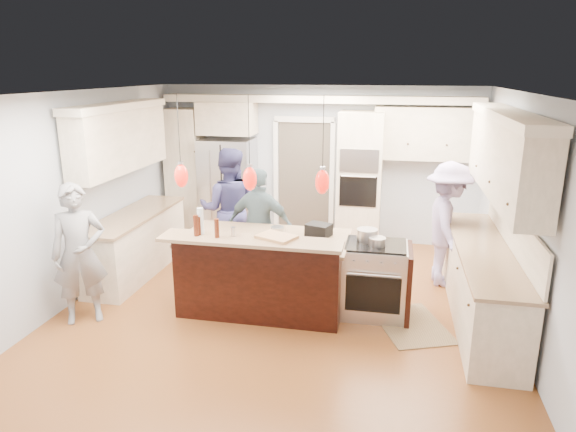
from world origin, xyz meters
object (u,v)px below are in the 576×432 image
person_far_left (229,209)px  refrigerator (228,190)px  island_range (377,280)px  person_bar_end (79,254)px  kitchen_island (265,271)px

person_far_left → refrigerator: bearing=-81.2°
island_range → person_bar_end: person_bar_end is taller
refrigerator → kitchen_island: (1.30, -2.57, -0.41)m
person_bar_end → person_far_left: bearing=27.6°
refrigerator → person_far_left: size_ratio=0.97×
refrigerator → island_range: bearing=-42.6°
kitchen_island → person_bar_end: bearing=-158.6°
kitchen_island → island_range: bearing=3.1°
island_range → person_far_left: size_ratio=0.50×
kitchen_island → person_bar_end: 2.24m
refrigerator → island_range: refrigerator is taller
refrigerator → kitchen_island: refrigerator is taller
refrigerator → person_far_left: (0.45, -1.34, 0.03)m
person_bar_end → island_range: bearing=-17.5°
kitchen_island → island_range: size_ratio=2.28×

